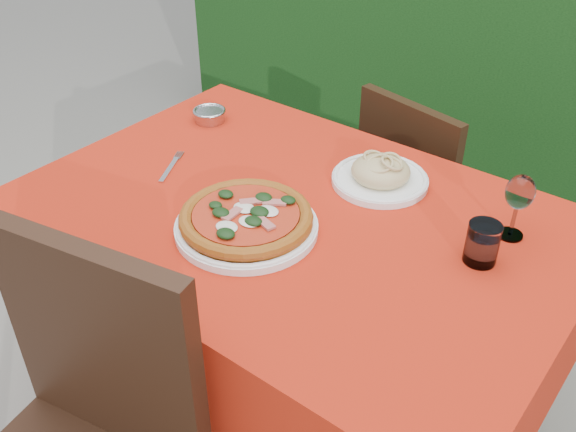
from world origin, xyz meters
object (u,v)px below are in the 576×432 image
Objects in this scene: wine_glass at (520,195)px; fork at (169,169)px; pizza_plate at (246,220)px; water_glass at (482,245)px; steel_ramekin at (210,116)px; pasta_plate at (380,175)px; chair_far at (419,195)px.

wine_glass is 0.84m from fork.
pizza_plate is 4.21× the size of water_glass.
fork is at bearing -67.19° from steel_ramekin.
wine_glass reaches higher than pasta_plate.
chair_far is 0.84m from pizza_plate.
pizza_plate reaches higher than fork.
water_glass is at bearing -22.88° from pasta_plate.
chair_far is 2.13× the size of pizza_plate.
pasta_plate is 1.55× the size of wine_glass.
water_glass is at bearing -17.03° from fork.
pasta_plate is 2.63× the size of water_glass.
steel_ramekin is (-0.88, 0.13, -0.02)m from water_glass.
chair_far is 3.42× the size of pasta_plate.
wine_glass reaches higher than fork.
pasta_plate reaches higher than fork.
pasta_plate is at bearing 177.90° from wine_glass.
pasta_plate is 0.53m from fork.
chair_far is 0.84m from fork.
water_glass reaches higher than pasta_plate.
steel_ramekin is at bearing 179.79° from wine_glass.
steel_ramekin is at bearing 171.89° from water_glass.
wine_glass is (0.02, 0.12, 0.07)m from water_glass.
chair_far is 5.31× the size of wine_glass.
chair_far reaches higher than steel_ramekin.
pizza_plate is 4.36× the size of steel_ramekin.
pasta_plate is 0.35m from wine_glass.
chair_far is 0.53m from pasta_plate.
wine_glass is at bearing -2.10° from pasta_plate.
fork is 1.93× the size of steel_ramekin.
pizza_plate is at bearing -154.35° from water_glass.
pasta_plate is at bearing 157.12° from water_glass.
pasta_plate is 2.72× the size of steel_ramekin.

